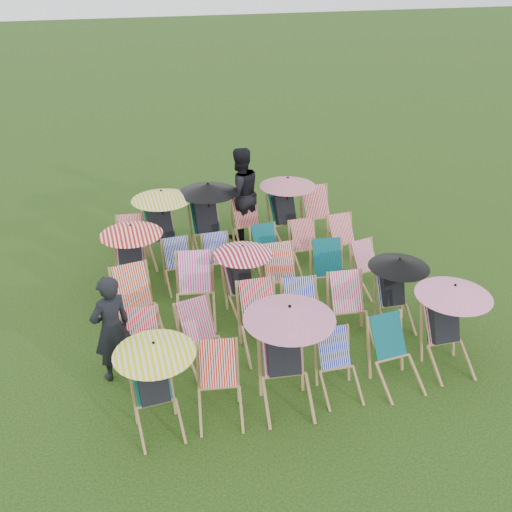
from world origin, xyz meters
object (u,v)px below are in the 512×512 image
object	(u,v)px
deckchair_0	(156,385)
person_rear	(240,193)
deckchair_29	(321,216)
deckchair_5	(449,325)
person_left	(111,328)

from	to	relation	value
deckchair_0	person_rear	xyz separation A→B (m)	(2.52, 5.03, 0.33)
deckchair_29	person_rear	world-z (taller)	person_rear
deckchair_0	deckchair_5	xyz separation A→B (m)	(4.23, -0.01, 0.03)
deckchair_0	deckchair_29	bearing A→B (deg)	44.31
person_rear	person_left	bearing A→B (deg)	39.86
deckchair_5	deckchair_29	distance (m)	4.46
deckchair_5	person_left	bearing A→B (deg)	168.82
person_left	person_rear	xyz separation A→B (m)	(2.95, 3.88, 0.16)
deckchair_29	deckchair_0	bearing A→B (deg)	-133.49
deckchair_5	deckchair_29	world-z (taller)	deckchair_5
deckchair_5	person_rear	bearing A→B (deg)	111.54
deckchair_0	deckchair_29	size ratio (longest dim) A/B	1.18
deckchair_5	person_rear	distance (m)	5.33
deckchair_29	person_rear	distance (m)	1.76
deckchair_29	deckchair_5	bearing A→B (deg)	-89.30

